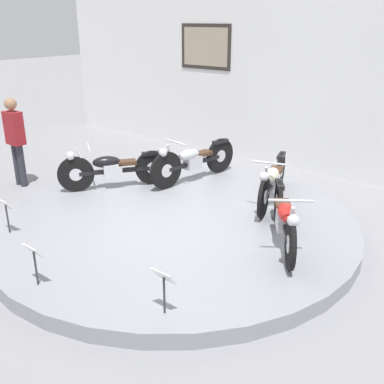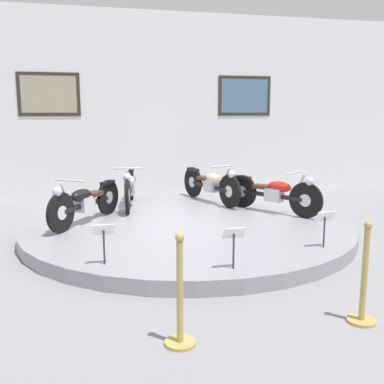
% 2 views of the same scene
% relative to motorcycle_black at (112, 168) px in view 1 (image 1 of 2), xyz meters
% --- Properties ---
extents(ground_plane, '(60.00, 60.00, 0.00)m').
position_rel_motorcycle_black_xyz_m(ground_plane, '(1.69, -0.27, -0.58)').
color(ground_plane, gray).
extents(display_platform, '(5.47, 5.47, 0.20)m').
position_rel_motorcycle_black_xyz_m(display_platform, '(1.69, -0.27, -0.48)').
color(display_platform, gray).
rests_on(display_platform, ground_plane).
extents(back_wall, '(14.00, 0.22, 4.41)m').
position_rel_motorcycle_black_xyz_m(back_wall, '(1.69, 3.72, 1.63)').
color(back_wall, white).
rests_on(back_wall, ground_plane).
extents(motorcycle_black, '(1.18, 1.65, 0.79)m').
position_rel_motorcycle_black_xyz_m(motorcycle_black, '(0.00, 0.00, 0.00)').
color(motorcycle_black, black).
rests_on(motorcycle_black, display_platform).
extents(motorcycle_silver, '(0.54, 2.01, 0.81)m').
position_rel_motorcycle_black_xyz_m(motorcycle_silver, '(0.86, 1.19, 0.02)').
color(motorcycle_silver, black).
rests_on(motorcycle_silver, display_platform).
extents(motorcycle_cream, '(0.73, 1.92, 0.80)m').
position_rel_motorcycle_black_xyz_m(motorcycle_cream, '(2.53, 1.19, 0.01)').
color(motorcycle_cream, black).
rests_on(motorcycle_cream, display_platform).
extents(motorcycle_red, '(1.17, 1.66, 0.79)m').
position_rel_motorcycle_black_xyz_m(motorcycle_red, '(3.38, 0.00, 0.00)').
color(motorcycle_red, black).
rests_on(motorcycle_red, display_platform).
extents(info_placard_front_left, '(0.26, 0.11, 0.51)m').
position_rel_motorcycle_black_xyz_m(info_placard_front_left, '(0.21, -2.14, -0.01)').
color(info_placard_front_left, '#333338').
rests_on(info_placard_front_left, display_platform).
extents(info_placard_front_centre, '(0.26, 0.11, 0.51)m').
position_rel_motorcycle_black_xyz_m(info_placard_front_centre, '(1.69, -2.66, -0.01)').
color(info_placard_front_centre, '#333338').
rests_on(info_placard_front_centre, display_platform).
extents(info_placard_front_right, '(0.26, 0.11, 0.51)m').
position_rel_motorcycle_black_xyz_m(info_placard_front_right, '(3.17, -2.14, -0.01)').
color(info_placard_front_right, '#333338').
rests_on(info_placard_front_right, display_platform).
extents(visitor_standing, '(0.36, 0.22, 1.69)m').
position_rel_motorcycle_black_xyz_m(visitor_standing, '(-1.92, -0.67, 0.38)').
color(visitor_standing, '#2D2D38').
rests_on(visitor_standing, ground_plane).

